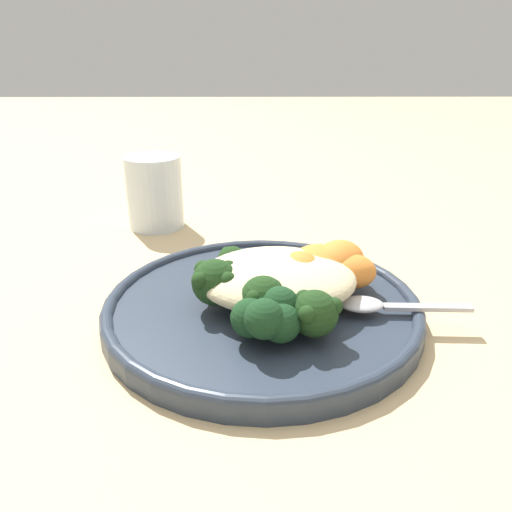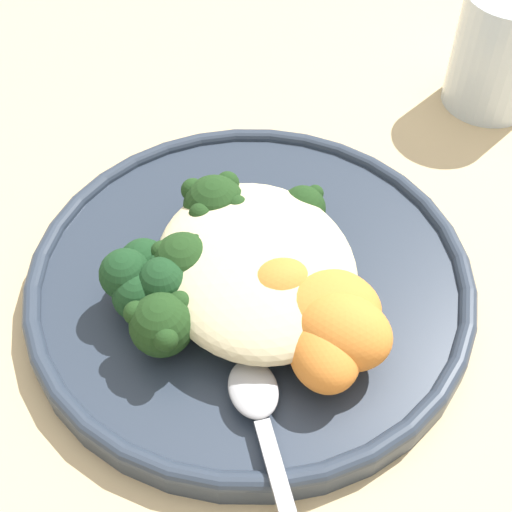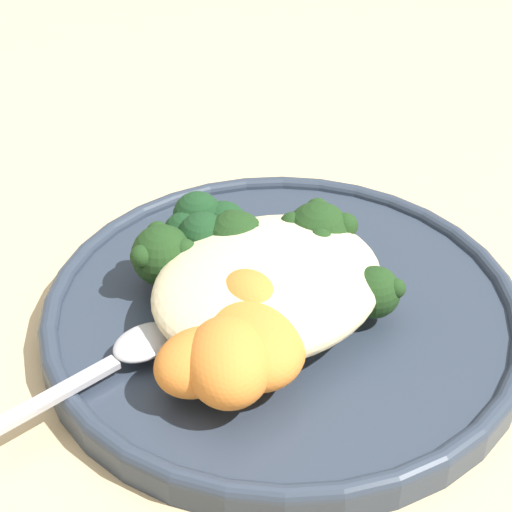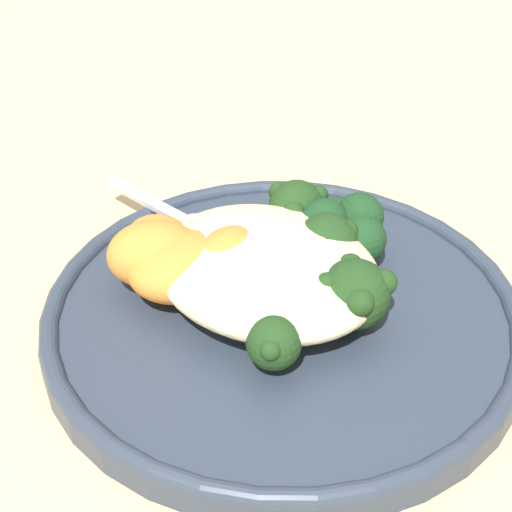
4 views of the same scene
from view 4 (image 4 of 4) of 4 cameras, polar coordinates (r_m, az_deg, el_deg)
ground_plane at (r=0.54m, az=1.78°, el=-4.94°), size 4.00×4.00×0.00m
plate at (r=0.53m, az=1.48°, el=-4.09°), size 0.30×0.30×0.02m
quinoa_mound at (r=0.52m, az=0.86°, el=-0.78°), size 0.15×0.12×0.04m
broccoli_stalk_0 at (r=0.49m, az=0.36°, el=-4.57°), size 0.10×0.07×0.03m
broccoli_stalk_1 at (r=0.50m, az=5.54°, el=-2.40°), size 0.11×0.05×0.04m
broccoli_stalk_2 at (r=0.54m, az=3.67°, el=0.70°), size 0.06×0.09×0.04m
broccoli_stalk_3 at (r=0.56m, az=1.62°, el=2.06°), size 0.04×0.13×0.04m
sweet_potato_chunk_0 at (r=0.52m, az=-4.76°, el=-0.67°), size 0.08×0.09×0.04m
sweet_potato_chunk_1 at (r=0.52m, az=-1.72°, el=-0.27°), size 0.04×0.05×0.04m
sweet_potato_chunk_2 at (r=0.55m, az=-6.38°, el=0.81°), size 0.06×0.05×0.03m
sweet_potato_chunk_3 at (r=0.53m, az=-6.80°, el=0.15°), size 0.07×0.08×0.04m
kale_tuft at (r=0.56m, az=5.94°, el=1.82°), size 0.06×0.06×0.04m
spoon at (r=0.59m, az=-4.43°, el=2.32°), size 0.12×0.03×0.01m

